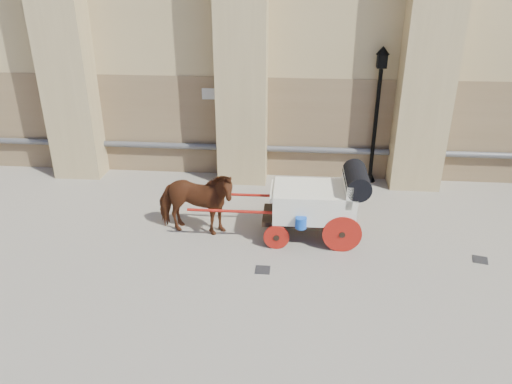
{
  "coord_description": "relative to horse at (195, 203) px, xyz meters",
  "views": [
    {
      "loc": [
        0.58,
        -10.16,
        6.07
      ],
      "look_at": [
        -0.32,
        0.28,
        1.15
      ],
      "focal_mm": 35.0,
      "sensor_mm": 36.0,
      "label": 1
    }
  ],
  "objects": [
    {
      "name": "horse",
      "position": [
        0.0,
        0.0,
        0.0
      ],
      "size": [
        2.05,
        1.09,
        1.66
      ],
      "primitive_type": "imported",
      "rotation": [
        0.0,
        0.0,
        1.47
      ],
      "color": "#5F2913",
      "rests_on": "ground"
    },
    {
      "name": "ground",
      "position": [
        1.76,
        -0.24,
        -0.83
      ],
      "size": [
        90.0,
        90.0,
        0.0
      ],
      "primitive_type": "plane",
      "color": "gray",
      "rests_on": "ground"
    },
    {
      "name": "drain_grate_far",
      "position": [
        6.49,
        -0.64,
        -0.83
      ],
      "size": [
        0.39,
        0.39,
        0.01
      ],
      "primitive_type": "cube",
      "rotation": [
        0.0,
        0.0,
        -0.25
      ],
      "color": "black",
      "rests_on": "ground"
    },
    {
      "name": "street_lamp",
      "position": [
        4.56,
        3.56,
        1.28
      ],
      "size": [
        0.37,
        0.37,
        3.94
      ],
      "color": "black",
      "rests_on": "ground"
    },
    {
      "name": "drain_grate_near",
      "position": [
        1.71,
        -1.44,
        -0.83
      ],
      "size": [
        0.32,
        0.32,
        0.01
      ],
      "primitive_type": "cube",
      "rotation": [
        0.0,
        0.0,
        -0.01
      ],
      "color": "black",
      "rests_on": "ground"
    },
    {
      "name": "carriage",
      "position": [
        2.93,
        0.08,
        0.14
      ],
      "size": [
        4.12,
        1.47,
        1.8
      ],
      "rotation": [
        0.0,
        0.0,
        0.01
      ],
      "color": "black",
      "rests_on": "ground"
    }
  ]
}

